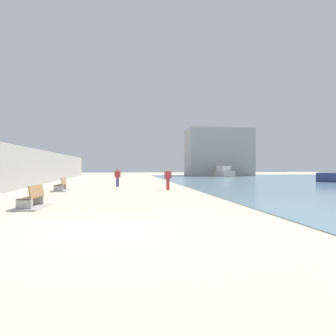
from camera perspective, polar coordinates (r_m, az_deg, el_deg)
The scene contains 8 objects.
ground_plane at distance 26.53m, azimuth -9.93°, elevation -3.52°, with size 120.00×120.00×0.00m, color beige.
seawall at distance 27.69m, azimuth -25.65°, elevation 0.09°, with size 0.80×64.00×3.35m, color #9E9E99.
bench_near at distance 14.04m, azimuth -24.46°, elevation -6.00°, with size 1.23×2.17×0.98m.
bench_far at distance 22.87m, azimuth -19.68°, elevation -3.55°, with size 1.14×2.12×0.98m.
person_walking at distance 22.43m, azimuth -0.02°, elevation -1.77°, with size 0.53×0.22×1.64m.
person_standing at distance 26.32m, azimuth -9.55°, elevation -1.55°, with size 0.53×0.22×1.59m.
boat_mid_bay at distance 53.71m, azimuth 10.05°, elevation -0.82°, with size 3.28×6.28×1.82m.
harbor_building at distance 57.34m, azimuth 9.56°, elevation 2.93°, with size 12.00×6.00×8.77m, color #9E9E99.
Camera 1 is at (0.67, -8.46, 1.77)m, focal length 32.15 mm.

